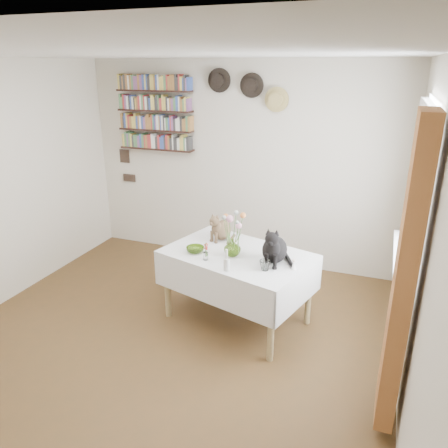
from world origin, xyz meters
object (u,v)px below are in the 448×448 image
at_px(tabby_cat, 222,225).
at_px(black_cat, 275,243).
at_px(flower_vase, 232,247).
at_px(bookshelf_unit, 155,114).
at_px(dining_table, 237,270).

height_order(tabby_cat, black_cat, black_cat).
bearing_deg(flower_vase, black_cat, 1.50).
relative_size(black_cat, bookshelf_unit, 0.37).
height_order(dining_table, black_cat, black_cat).
bearing_deg(bookshelf_unit, dining_table, -40.69).
relative_size(black_cat, flower_vase, 2.23).
bearing_deg(dining_table, black_cat, -8.32).
xyz_separation_m(dining_table, tabby_cat, (-0.27, 0.30, 0.33)).
bearing_deg(flower_vase, tabby_cat, 123.96).
height_order(dining_table, tabby_cat, tabby_cat).
distance_m(dining_table, tabby_cat, 0.52).
distance_m(dining_table, black_cat, 0.53).
height_order(black_cat, flower_vase, black_cat).
relative_size(tabby_cat, flower_vase, 1.82).
relative_size(dining_table, tabby_cat, 5.13).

